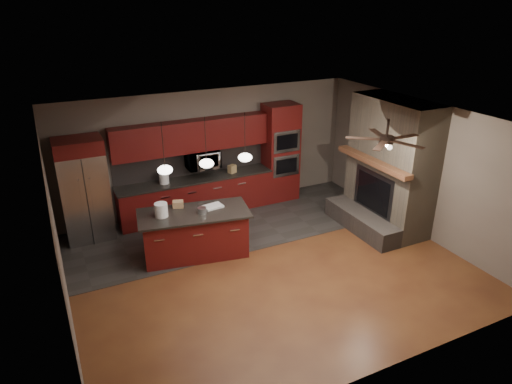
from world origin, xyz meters
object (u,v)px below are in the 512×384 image
microwave (202,159)px  paint_tray (213,206)px  paint_can (202,210)px  refrigerator (84,190)px  counter_box (232,169)px  oven_tower (280,153)px  white_bucket (161,210)px  kitchen_island (195,234)px  cardboard_box (178,204)px  counter_bucket (164,178)px

microwave → paint_tray: microwave is taller
paint_can → refrigerator: bearing=137.2°
paint_tray → counter_box: counter_box is taller
oven_tower → refrigerator: (-4.55, -0.07, -0.11)m
microwave → paint_can: 2.02m
white_bucket → counter_box: size_ratio=1.40×
kitchen_island → white_bucket: 0.84m
cardboard_box → counter_bucket: size_ratio=0.85×
paint_tray → cardboard_box: 0.68m
white_bucket → counter_bucket: size_ratio=1.10×
paint_tray → counter_box: 1.95m
oven_tower → kitchen_island: size_ratio=1.07×
microwave → refrigerator: (-2.58, -0.13, -0.22)m
microwave → paint_tray: size_ratio=2.04×
counter_bucket → counter_box: 1.60m
oven_tower → refrigerator: bearing=-179.1°
white_bucket → paint_tray: bearing=-2.5°
counter_bucket → counter_box: size_ratio=1.27×
oven_tower → counter_box: size_ratio=12.68×
white_bucket → cardboard_box: (0.39, 0.25, -0.07)m
kitchen_island → white_bucket: bearing=-179.6°
white_bucket → paint_tray: 1.01m
paint_can → counter_bucket: (-0.22, 1.82, 0.04)m
paint_can → counter_box: (1.37, 1.77, 0.02)m
oven_tower → microwave: (-1.98, 0.06, 0.11)m
counter_bucket → microwave: bearing=3.1°
counter_bucket → paint_tray: bearing=-73.1°
oven_tower → microwave: size_ratio=3.25×
oven_tower → paint_tray: 2.92m
refrigerator → counter_box: (3.26, 0.03, -0.08)m
paint_tray → counter_bucket: counter_bucket is taller
cardboard_box → counter_box: size_ratio=1.08×
microwave → counter_bucket: bearing=-176.9°
paint_can → cardboard_box: 0.56m
cardboard_box → counter_box: 2.15m
refrigerator → white_bucket: bearing=-53.0°
paint_tray → counter_box: (1.09, 1.61, 0.06)m
paint_tray → counter_bucket: (-0.51, 1.66, 0.08)m
oven_tower → kitchen_island: (-2.80, -1.71, -0.73)m
white_bucket → counter_box: (2.09, 1.57, -0.06)m
kitchen_island → paint_tray: 0.63m
white_bucket → cardboard_box: size_ratio=1.30×
kitchen_island → cardboard_box: size_ratio=11.04×
oven_tower → counter_bucket: size_ratio=9.99×
refrigerator → counter_box: 3.26m
white_bucket → counter_box: white_bucket is taller
white_bucket → paint_can: white_bucket is taller
microwave → paint_tray: bearing=-103.5°
counter_bucket → counter_box: (1.60, -0.05, -0.03)m
microwave → white_bucket: microwave is taller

